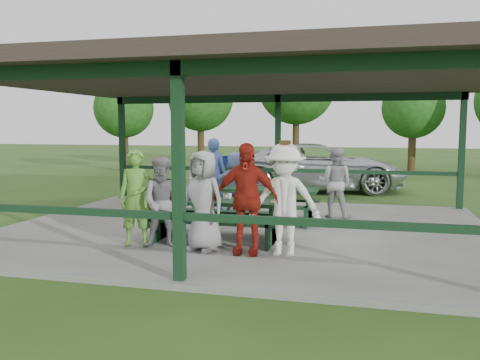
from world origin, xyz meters
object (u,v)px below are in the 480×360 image
(picnic_table_near, at_px, (219,214))
(contestant_green, at_px, (136,198))
(spectator_lblue, at_px, (236,183))
(picnic_table_far, at_px, (255,200))
(contestant_red, at_px, (246,199))
(contestant_white_fedora, at_px, (285,200))
(contestant_grey_mid, at_px, (203,201))
(spectator_grey, at_px, (335,182))
(pickup_truck, at_px, (318,167))
(spectator_blue, at_px, (214,174))
(farm_trailer, at_px, (251,172))
(contestant_grey_left, at_px, (164,202))

(picnic_table_near, distance_m, contestant_green, 1.58)
(contestant_green, distance_m, spectator_lblue, 3.69)
(picnic_table_far, xyz_separation_m, contestant_red, (0.51, -2.94, 0.45))
(contestant_green, bearing_deg, contestant_white_fedora, -14.47)
(contestant_grey_mid, bearing_deg, contestant_white_fedora, 17.89)
(contestant_red, bearing_deg, picnic_table_far, 98.33)
(picnic_table_near, xyz_separation_m, spectator_grey, (1.97, 2.90, 0.36))
(contestant_grey_mid, bearing_deg, contestant_green, -163.91)
(contestant_green, distance_m, pickup_truck, 9.65)
(picnic_table_far, distance_m, contestant_red, 3.02)
(spectator_grey, bearing_deg, spectator_lblue, 13.48)
(pickup_truck, bearing_deg, contestant_green, 154.84)
(contestant_grey_mid, relative_size, contestant_red, 0.92)
(contestant_red, height_order, pickup_truck, contestant_red)
(picnic_table_far, distance_m, spectator_lblue, 1.00)
(contestant_grey_mid, distance_m, contestant_red, 0.76)
(spectator_lblue, relative_size, pickup_truck, 0.26)
(picnic_table_near, xyz_separation_m, spectator_lblue, (-0.39, 2.72, 0.30))
(contestant_white_fedora, bearing_deg, picnic_table_far, 111.13)
(contestant_grey_mid, xyz_separation_m, spectator_blue, (-1.14, 4.23, 0.06))
(spectator_grey, distance_m, farm_trailer, 6.39)
(contestant_grey_mid, height_order, contestant_red, contestant_red)
(contestant_grey_left, bearing_deg, spectator_lblue, 68.13)
(pickup_truck, bearing_deg, spectator_blue, 145.97)
(picnic_table_near, xyz_separation_m, contestant_grey_left, (-0.73, -0.89, 0.33))
(contestant_green, height_order, contestant_red, contestant_red)
(contestant_grey_mid, height_order, pickup_truck, contestant_grey_mid)
(contestant_green, height_order, contestant_grey_left, contestant_green)
(picnic_table_near, distance_m, farm_trailer, 8.46)
(contestant_red, xyz_separation_m, farm_trailer, (-2.11, 9.29, -0.43))
(contestant_red, xyz_separation_m, pickup_truck, (0.26, 9.45, -0.21))
(contestant_green, height_order, spectator_blue, spectator_blue)
(contestant_grey_mid, distance_m, pickup_truck, 9.47)
(contestant_grey_left, xyz_separation_m, pickup_truck, (1.74, 9.40, -0.08))
(spectator_lblue, xyz_separation_m, spectator_grey, (2.36, 0.18, 0.06))
(contestant_red, relative_size, contestant_white_fedora, 0.98)
(spectator_lblue, relative_size, spectator_grey, 0.93)
(contestant_red, bearing_deg, spectator_grey, 70.97)
(spectator_grey, height_order, farm_trailer, spectator_grey)
(contestant_grey_mid, height_order, farm_trailer, contestant_grey_mid)
(picnic_table_near, distance_m, contestant_grey_mid, 0.99)
(contestant_white_fedora, xyz_separation_m, pickup_truck, (-0.39, 9.42, -0.21))
(farm_trailer, bearing_deg, spectator_grey, -51.33)
(spectator_blue, height_order, farm_trailer, spectator_blue)
(picnic_table_far, height_order, contestant_red, contestant_red)
(contestant_green, relative_size, spectator_blue, 0.94)
(contestant_grey_left, relative_size, spectator_blue, 0.87)
(picnic_table_far, bearing_deg, picnic_table_near, -97.02)
(contestant_grey_left, relative_size, contestant_grey_mid, 0.93)
(picnic_table_near, bearing_deg, spectator_lblue, 98.18)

